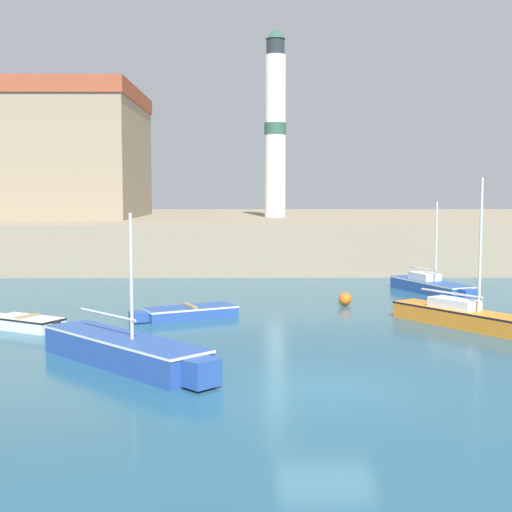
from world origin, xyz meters
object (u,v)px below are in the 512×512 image
(sailboat_orange_1, at_px, (469,317))
(church, at_px, (56,147))
(dinghy_blue_0, at_px, (187,312))
(dinghy_white_4, at_px, (25,322))
(sailboat_blue_3, at_px, (431,285))
(sailboat_blue_2, at_px, (126,350))
(mooring_buoy, at_px, (345,299))
(lighthouse, at_px, (275,126))

(sailboat_orange_1, relative_size, church, 0.41)
(dinghy_blue_0, relative_size, dinghy_white_4, 1.31)
(sailboat_blue_3, bearing_deg, church, 138.87)
(sailboat_blue_2, bearing_deg, dinghy_blue_0, 82.10)
(sailboat_blue_3, bearing_deg, mooring_buoy, -141.68)
(sailboat_blue_2, xyz_separation_m, lighthouse, (5.52, 35.60, 9.61))
(sailboat_blue_2, relative_size, sailboat_blue_3, 1.01)
(sailboat_orange_1, xyz_separation_m, sailboat_blue_3, (0.90, 9.01, -0.03))
(church, bearing_deg, mooring_buoy, -52.10)
(dinghy_white_4, relative_size, mooring_buoy, 5.68)
(sailboat_orange_1, bearing_deg, sailboat_blue_2, -154.15)
(sailboat_blue_2, bearing_deg, sailboat_blue_3, 49.42)
(church, distance_m, lighthouse, 17.13)
(dinghy_blue_0, xyz_separation_m, dinghy_white_4, (-5.71, -2.21, 0.00))
(dinghy_blue_0, distance_m, church, 31.71)
(sailboat_blue_2, bearing_deg, lighthouse, 81.18)
(sailboat_blue_2, height_order, sailboat_blue_3, sailboat_blue_3)
(sailboat_blue_3, relative_size, dinghy_white_4, 1.79)
(sailboat_orange_1, height_order, sailboat_blue_2, sailboat_orange_1)
(church, bearing_deg, dinghy_blue_0, -65.70)
(dinghy_blue_0, distance_m, mooring_buoy, 7.39)
(dinghy_blue_0, relative_size, sailboat_orange_1, 0.69)
(sailboat_blue_2, bearing_deg, church, 107.91)
(sailboat_blue_2, distance_m, sailboat_blue_3, 19.29)
(sailboat_orange_1, height_order, sailboat_blue_3, sailboat_orange_1)
(dinghy_blue_0, distance_m, sailboat_blue_2, 7.83)
(sailboat_orange_1, bearing_deg, sailboat_blue_3, 84.29)
(sailboat_blue_3, xyz_separation_m, church, (-24.08, 21.03, 8.05))
(sailboat_orange_1, distance_m, dinghy_white_4, 16.29)
(mooring_buoy, relative_size, lighthouse, 0.04)
(church, bearing_deg, lighthouse, -0.25)
(sailboat_blue_2, xyz_separation_m, mooring_buoy, (7.77, 10.87, -0.17))
(church, bearing_deg, sailboat_orange_1, -52.34)
(sailboat_orange_1, height_order, mooring_buoy, sailboat_orange_1)
(mooring_buoy, bearing_deg, lighthouse, 95.19)
(sailboat_blue_2, xyz_separation_m, church, (-11.53, 35.68, 7.99))
(dinghy_blue_0, height_order, lighthouse, lighthouse)
(sailboat_blue_3, xyz_separation_m, mooring_buoy, (-4.78, -3.77, -0.10))
(sailboat_blue_2, distance_m, dinghy_white_4, 7.23)
(sailboat_blue_3, bearing_deg, sailboat_blue_2, -130.58)
(sailboat_blue_2, distance_m, mooring_buoy, 13.37)
(dinghy_blue_0, relative_size, sailboat_blue_2, 0.73)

